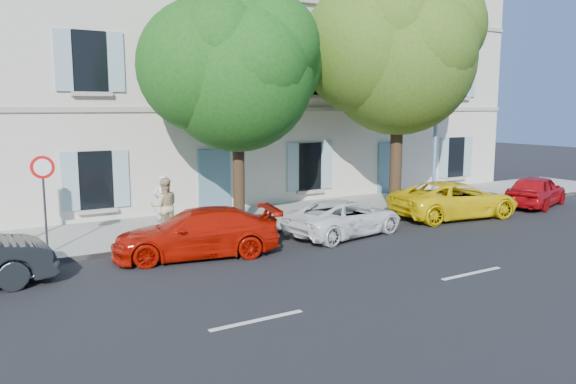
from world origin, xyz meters
TOP-DOWN VIEW (x-y plane):
  - ground at (0.00, 0.00)m, footprint 90.00×90.00m
  - sidewalk at (0.00, 4.45)m, footprint 36.00×4.50m
  - kerb at (0.00, 2.28)m, footprint 36.00×0.16m
  - building at (0.00, 10.20)m, footprint 28.00×7.00m
  - car_red_coupe at (-5.20, 1.04)m, footprint 4.83×2.79m
  - car_white_coupe at (-0.16, 1.02)m, footprint 4.42×2.60m
  - car_yellow_supercar at (5.12, 1.27)m, footprint 5.17×2.90m
  - car_red_hatchback at (9.82, 1.20)m, footprint 4.19×2.73m
  - tree_left at (-2.70, 3.48)m, footprint 4.94×4.94m
  - tree_right at (4.09, 3.41)m, footprint 5.82×5.82m
  - road_sign at (-8.76, 2.86)m, footprint 0.60×0.19m
  - street_lamp at (5.50, 2.60)m, footprint 0.29×1.64m
  - pedestrian_a at (-5.03, 4.34)m, footprint 0.67×0.47m
  - pedestrian_b at (-5.26, 3.49)m, footprint 0.96×0.80m

SIDE VIEW (x-z plane):
  - ground at x=0.00m, z-range 0.00..0.00m
  - sidewalk at x=0.00m, z-range 0.00..0.15m
  - kerb at x=0.00m, z-range 0.00..0.16m
  - car_white_coupe at x=-0.16m, z-range 0.00..1.16m
  - car_red_coupe at x=-5.20m, z-range 0.00..1.32m
  - car_red_hatchback at x=9.82m, z-range 0.00..1.33m
  - car_yellow_supercar at x=5.12m, z-range 0.00..1.36m
  - pedestrian_a at x=-5.03m, z-range 0.15..1.91m
  - pedestrian_b at x=-5.26m, z-range 0.15..1.92m
  - road_sign at x=-8.76m, z-range 0.74..3.40m
  - street_lamp at x=5.50m, z-range 0.66..8.34m
  - tree_left at x=-2.70m, z-range 1.25..8.91m
  - tree_right at x=4.09m, z-range 1.42..10.39m
  - building at x=0.00m, z-range 0.00..12.00m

